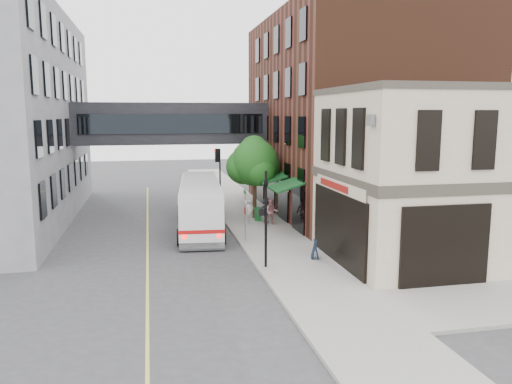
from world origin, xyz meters
name	(u,v)px	position (x,y,z in m)	size (l,w,h in m)	color
ground	(267,285)	(0.00, 0.00, 0.00)	(120.00, 120.00, 0.00)	#38383A
sidewalk_main	(249,216)	(2.00, 14.00, 0.07)	(4.00, 60.00, 0.15)	gray
corner_building	(436,176)	(8.97, 2.00, 4.21)	(10.19, 8.12, 8.45)	#C1AA93
brick_building	(352,117)	(9.98, 15.00, 6.99)	(13.76, 18.00, 14.00)	#492516
skyway_bridge	(172,123)	(-3.00, 18.00, 6.50)	(14.00, 3.18, 3.00)	black
traffic_signal_near	(265,207)	(0.37, 2.00, 2.98)	(0.44, 0.22, 4.60)	black
traffic_signal_far	(218,166)	(0.26, 17.00, 3.34)	(0.53, 0.28, 4.50)	black
street_sign_pole	(245,209)	(0.39, 7.00, 1.93)	(0.08, 0.75, 3.00)	gray
street_tree	(254,163)	(2.19, 13.22, 3.91)	(3.80, 3.20, 5.60)	#382619
lane_marking	(148,235)	(-5.00, 10.00, 0.01)	(0.12, 40.00, 0.01)	#D8CC4C
bus	(200,203)	(-1.70, 11.03, 1.66)	(3.45, 11.19, 2.96)	white
pedestrian_a	(249,212)	(1.46, 11.15, 0.94)	(0.58, 0.38, 1.58)	beige
pedestrian_b	(271,212)	(2.81, 10.65, 0.99)	(0.81, 0.63, 1.67)	tan
pedestrian_c	(266,210)	(2.63, 11.30, 0.97)	(1.06, 0.61, 1.64)	black
newspaper_box	(258,214)	(2.23, 12.05, 0.60)	(0.45, 0.40, 0.89)	#12501E
sandwich_board	(315,249)	(3.08, 2.82, 0.61)	(0.33, 0.51, 0.91)	black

